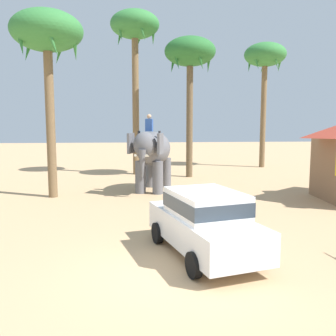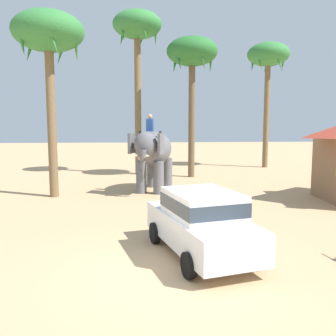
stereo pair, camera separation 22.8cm
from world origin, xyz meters
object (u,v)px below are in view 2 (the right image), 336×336
object	(u,v)px
car_sedan_foreground	(201,220)
elephant_with_mahout	(154,152)
palm_tree_left_of_road	(137,32)
palm_tree_far_back	(268,59)
palm_tree_near_hut	(192,56)
palm_tree_behind_elephant	(48,37)

from	to	relation	value
car_sedan_foreground	elephant_with_mahout	xyz separation A→B (m)	(-0.79, 9.25, 1.06)
palm_tree_left_of_road	palm_tree_far_back	distance (m)	10.55
car_sedan_foreground	palm_tree_near_hut	world-z (taller)	palm_tree_near_hut
car_sedan_foreground	palm_tree_behind_elephant	size ratio (longest dim) A/B	0.52
elephant_with_mahout	palm_tree_near_hut	xyz separation A→B (m)	(2.66, 4.82, 5.63)
car_sedan_foreground	elephant_with_mahout	distance (m)	9.34
car_sedan_foreground	palm_tree_near_hut	xyz separation A→B (m)	(1.87, 14.07, 6.69)
palm_tree_near_hut	palm_tree_far_back	size ratio (longest dim) A/B	0.92
car_sedan_foreground	palm_tree_behind_elephant	xyz separation A→B (m)	(-5.53, 8.20, 6.35)
palm_tree_behind_elephant	car_sedan_foreground	bearing A→B (deg)	-56.00
palm_tree_behind_elephant	palm_tree_left_of_road	xyz separation A→B (m)	(4.01, 7.44, 2.12)
palm_tree_behind_elephant	palm_tree_far_back	size ratio (longest dim) A/B	0.88
palm_tree_behind_elephant	palm_tree_far_back	bearing A→B (deg)	37.12
elephant_with_mahout	car_sedan_foreground	bearing A→B (deg)	-85.13
car_sedan_foreground	palm_tree_near_hut	distance (m)	15.69
car_sedan_foreground	palm_tree_near_hut	bearing A→B (deg)	82.41
palm_tree_left_of_road	elephant_with_mahout	bearing A→B (deg)	-83.45
palm_tree_behind_elephant	palm_tree_left_of_road	bearing A→B (deg)	61.68
palm_tree_far_back	car_sedan_foreground	bearing A→B (deg)	-114.29
elephant_with_mahout	palm_tree_far_back	world-z (taller)	palm_tree_far_back
elephant_with_mahout	palm_tree_left_of_road	world-z (taller)	palm_tree_left_of_road
palm_tree_far_back	elephant_with_mahout	bearing A→B (deg)	-134.14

